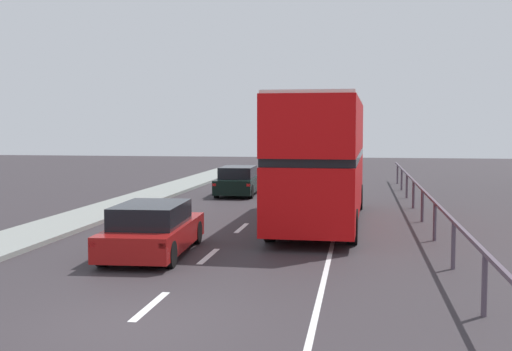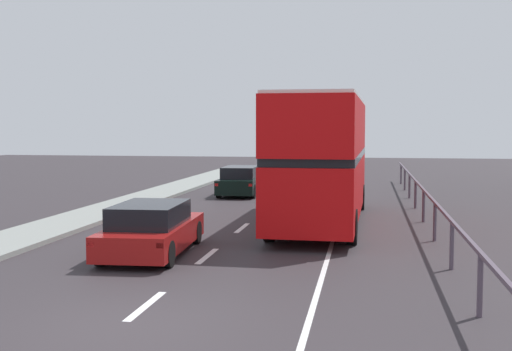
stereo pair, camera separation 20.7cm
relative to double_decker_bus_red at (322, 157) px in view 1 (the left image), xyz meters
name	(u,v)px [view 1 (the left image)]	position (x,y,z in m)	size (l,w,h in m)	color
ground_plane	(130,326)	(-2.52, -11.91, -2.34)	(75.47, 120.00, 0.10)	#302B2F
lane_paint_markings	(295,239)	(-0.59, -3.24, -2.28)	(3.19, 46.00, 0.01)	silver
bridge_side_railing	(435,209)	(3.43, -2.91, -1.35)	(0.10, 42.00, 1.15)	#524452
double_decker_bus_red	(322,157)	(0.00, 0.00, 0.00)	(2.81, 10.89, 4.26)	red
hatchback_car_near	(153,230)	(-4.00, -6.15, -1.64)	(2.06, 4.68, 1.34)	maroon
sedan_car_ahead	(238,181)	(-4.52, 8.67, -1.62)	(1.93, 4.57, 1.39)	black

